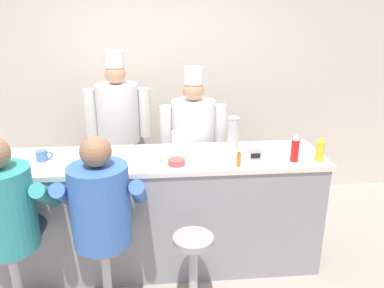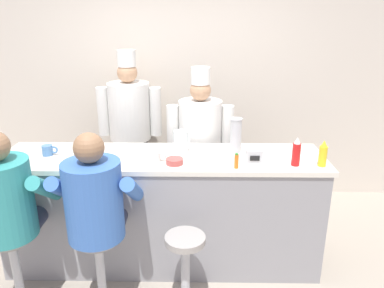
{
  "view_description": "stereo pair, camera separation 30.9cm",
  "coord_description": "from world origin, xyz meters",
  "px_view_note": "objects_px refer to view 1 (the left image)",
  "views": [
    {
      "loc": [
        -0.01,
        -2.61,
        2.17
      ],
      "look_at": [
        0.26,
        0.3,
        1.15
      ],
      "focal_mm": 35.0,
      "sensor_mm": 36.0,
      "label": 1
    },
    {
      "loc": [
        0.3,
        -2.62,
        2.17
      ],
      "look_at": [
        0.26,
        0.3,
        1.15
      ],
      "focal_mm": 35.0,
      "sensor_mm": 36.0,
      "label": 2
    }
  ],
  "objects_px": {
    "ketchup_bottle_red": "(295,149)",
    "napkin_dispenser_chrome": "(254,154)",
    "hot_sauce_bottle_orange": "(239,159)",
    "diner_seated_teal": "(6,211)",
    "cereal_bowl": "(176,162)",
    "mustard_bottle_yellow": "(320,149)",
    "cup_stack_steel": "(233,134)",
    "diner_seated_blue": "(102,208)",
    "empty_stool_round": "(193,261)",
    "coffee_mug_white": "(157,158)",
    "cook_in_whites_near": "(119,127)",
    "water_pitcher_clear": "(179,142)",
    "breakfast_plate": "(92,160)",
    "coffee_mug_blue": "(42,156)",
    "cook_in_whites_far": "(193,144)"
  },
  "relations": [
    {
      "from": "mustard_bottle_yellow",
      "to": "diner_seated_teal",
      "type": "xyz_separation_m",
      "value": [
        -2.36,
        -0.37,
        -0.24
      ]
    },
    {
      "from": "mustard_bottle_yellow",
      "to": "water_pitcher_clear",
      "type": "relative_size",
      "value": 1.14
    },
    {
      "from": "cup_stack_steel",
      "to": "napkin_dispenser_chrome",
      "type": "distance_m",
      "value": 0.31
    },
    {
      "from": "empty_stool_round",
      "to": "diner_seated_blue",
      "type": "bearing_deg",
      "value": 176.83
    },
    {
      "from": "water_pitcher_clear",
      "to": "coffee_mug_blue",
      "type": "distance_m",
      "value": 1.13
    },
    {
      "from": "cup_stack_steel",
      "to": "diner_seated_blue",
      "type": "xyz_separation_m",
      "value": [
        -1.06,
        -0.68,
        -0.3
      ]
    },
    {
      "from": "ketchup_bottle_red",
      "to": "cereal_bowl",
      "type": "bearing_deg",
      "value": 179.3
    },
    {
      "from": "cereal_bowl",
      "to": "napkin_dispenser_chrome",
      "type": "distance_m",
      "value": 0.64
    },
    {
      "from": "coffee_mug_blue",
      "to": "hot_sauce_bottle_orange",
      "type": "bearing_deg",
      "value": -9.37
    },
    {
      "from": "cereal_bowl",
      "to": "coffee_mug_white",
      "type": "height_order",
      "value": "coffee_mug_white"
    },
    {
      "from": "ketchup_bottle_red",
      "to": "breakfast_plate",
      "type": "height_order",
      "value": "ketchup_bottle_red"
    },
    {
      "from": "ketchup_bottle_red",
      "to": "diner_seated_teal",
      "type": "bearing_deg",
      "value": -170.12
    },
    {
      "from": "ketchup_bottle_red",
      "to": "empty_stool_round",
      "type": "height_order",
      "value": "ketchup_bottle_red"
    },
    {
      "from": "water_pitcher_clear",
      "to": "cup_stack_steel",
      "type": "xyz_separation_m",
      "value": [
        0.47,
        -0.0,
        0.06
      ]
    },
    {
      "from": "water_pitcher_clear",
      "to": "napkin_dispenser_chrome",
      "type": "bearing_deg",
      "value": -23.87
    },
    {
      "from": "cook_in_whites_near",
      "to": "diner_seated_teal",
      "type": "bearing_deg",
      "value": -110.99
    },
    {
      "from": "napkin_dispenser_chrome",
      "to": "water_pitcher_clear",
      "type": "bearing_deg",
      "value": 156.13
    },
    {
      "from": "cup_stack_steel",
      "to": "napkin_dispenser_chrome",
      "type": "height_order",
      "value": "cup_stack_steel"
    },
    {
      "from": "cup_stack_steel",
      "to": "diner_seated_teal",
      "type": "bearing_deg",
      "value": -158.38
    },
    {
      "from": "cook_in_whites_near",
      "to": "hot_sauce_bottle_orange",
      "type": "bearing_deg",
      "value": -51.04
    },
    {
      "from": "hot_sauce_bottle_orange",
      "to": "diner_seated_teal",
      "type": "distance_m",
      "value": 1.72
    },
    {
      "from": "water_pitcher_clear",
      "to": "cook_in_whites_near",
      "type": "bearing_deg",
      "value": 122.9
    },
    {
      "from": "ketchup_bottle_red",
      "to": "diner_seated_teal",
      "type": "xyz_separation_m",
      "value": [
        -2.16,
        -0.38,
        -0.25
      ]
    },
    {
      "from": "mustard_bottle_yellow",
      "to": "empty_stool_round",
      "type": "distance_m",
      "value": 1.35
    },
    {
      "from": "ketchup_bottle_red",
      "to": "diner_seated_blue",
      "type": "xyz_separation_m",
      "value": [
        -1.51,
        -0.38,
        -0.26
      ]
    },
    {
      "from": "water_pitcher_clear",
      "to": "diner_seated_teal",
      "type": "relative_size",
      "value": 0.13
    },
    {
      "from": "mustard_bottle_yellow",
      "to": "cereal_bowl",
      "type": "xyz_separation_m",
      "value": [
        -1.17,
        0.02,
        -0.08
      ]
    },
    {
      "from": "diner_seated_teal",
      "to": "cook_in_whites_near",
      "type": "height_order",
      "value": "cook_in_whites_near"
    },
    {
      "from": "ketchup_bottle_red",
      "to": "cook_in_whites_far",
      "type": "xyz_separation_m",
      "value": [
        -0.75,
        0.8,
        -0.21
      ]
    },
    {
      "from": "diner_seated_blue",
      "to": "cook_in_whites_near",
      "type": "xyz_separation_m",
      "value": [
        -0.02,
        1.62,
        0.11
      ]
    },
    {
      "from": "empty_stool_round",
      "to": "cereal_bowl",
      "type": "bearing_deg",
      "value": 102.76
    },
    {
      "from": "coffee_mug_white",
      "to": "diner_seated_teal",
      "type": "height_order",
      "value": "diner_seated_teal"
    },
    {
      "from": "water_pitcher_clear",
      "to": "coffee_mug_white",
      "type": "height_order",
      "value": "water_pitcher_clear"
    },
    {
      "from": "ketchup_bottle_red",
      "to": "cook_in_whites_near",
      "type": "relative_size",
      "value": 0.13
    },
    {
      "from": "ketchup_bottle_red",
      "to": "water_pitcher_clear",
      "type": "distance_m",
      "value": 0.97
    },
    {
      "from": "hot_sauce_bottle_orange",
      "to": "coffee_mug_white",
      "type": "distance_m",
      "value": 0.65
    },
    {
      "from": "mustard_bottle_yellow",
      "to": "coffee_mug_white",
      "type": "height_order",
      "value": "mustard_bottle_yellow"
    },
    {
      "from": "ketchup_bottle_red",
      "to": "water_pitcher_clear",
      "type": "height_order",
      "value": "ketchup_bottle_red"
    },
    {
      "from": "ketchup_bottle_red",
      "to": "napkin_dispenser_chrome",
      "type": "height_order",
      "value": "ketchup_bottle_red"
    },
    {
      "from": "diner_seated_blue",
      "to": "empty_stool_round",
      "type": "height_order",
      "value": "diner_seated_blue"
    },
    {
      "from": "breakfast_plate",
      "to": "diner_seated_blue",
      "type": "height_order",
      "value": "diner_seated_blue"
    },
    {
      "from": "ketchup_bottle_red",
      "to": "diner_seated_teal",
      "type": "height_order",
      "value": "diner_seated_teal"
    },
    {
      "from": "cup_stack_steel",
      "to": "water_pitcher_clear",
      "type": "bearing_deg",
      "value": 179.96
    },
    {
      "from": "mustard_bottle_yellow",
      "to": "water_pitcher_clear",
      "type": "height_order",
      "value": "mustard_bottle_yellow"
    },
    {
      "from": "diner_seated_teal",
      "to": "cook_in_whites_near",
      "type": "relative_size",
      "value": 0.79
    },
    {
      "from": "cereal_bowl",
      "to": "mustard_bottle_yellow",
      "type": "bearing_deg",
      "value": -1.04
    },
    {
      "from": "coffee_mug_white",
      "to": "ketchup_bottle_red",
      "type": "bearing_deg",
      "value": -3.3
    },
    {
      "from": "water_pitcher_clear",
      "to": "cook_in_whites_far",
      "type": "xyz_separation_m",
      "value": [
        0.17,
        0.5,
        -0.19
      ]
    },
    {
      "from": "coffee_mug_white",
      "to": "cook_in_whites_near",
      "type": "xyz_separation_m",
      "value": [
        -0.42,
        1.18,
        -0.08
      ]
    },
    {
      "from": "empty_stool_round",
      "to": "napkin_dispenser_chrome",
      "type": "bearing_deg",
      "value": 39.5
    }
  ]
}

